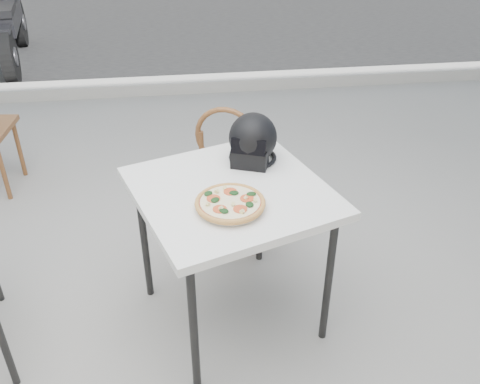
{
  "coord_description": "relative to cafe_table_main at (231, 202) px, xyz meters",
  "views": [
    {
      "loc": [
        0.22,
        -2.35,
        2.14
      ],
      "look_at": [
        0.47,
        -0.37,
        0.86
      ],
      "focal_mm": 40.0,
      "sensor_mm": 36.0,
      "label": 1
    }
  ],
  "objects": [
    {
      "name": "pizza",
      "position": [
        -0.02,
        -0.16,
        0.1
      ],
      "size": [
        0.32,
        0.32,
        0.04
      ],
      "rotation": [
        0.0,
        0.0,
        -0.04
      ],
      "color": "tan",
      "rests_on": "plate"
    },
    {
      "name": "plate",
      "position": [
        -0.02,
        -0.16,
        0.08
      ],
      "size": [
        0.33,
        0.33,
        0.02
      ],
      "rotation": [
        0.0,
        0.0,
        -0.2
      ],
      "color": "white",
      "rests_on": "cafe_table_main"
    },
    {
      "name": "helmet",
      "position": [
        0.14,
        0.26,
        0.18
      ],
      "size": [
        0.31,
        0.32,
        0.25
      ],
      "rotation": [
        0.0,
        0.0,
        -0.35
      ],
      "color": "black",
      "rests_on": "cafe_table_main"
    },
    {
      "name": "cafe_table_main",
      "position": [
        0.0,
        0.0,
        0.0
      ],
      "size": [
        1.08,
        1.08,
        0.81
      ],
      "rotation": [
        0.0,
        0.0,
        0.33
      ],
      "color": "white",
      "rests_on": "ground"
    },
    {
      "name": "curb",
      "position": [
        -0.44,
        3.26,
        -0.68
      ],
      "size": [
        30.0,
        0.25,
        0.12
      ],
      "primitive_type": "cube",
      "color": "#ACA9A1",
      "rests_on": "ground"
    },
    {
      "name": "motorcycle",
      "position": [
        -2.03,
        4.37,
        -0.3
      ],
      "size": [
        0.52,
        1.97,
        0.98
      ],
      "rotation": [
        0.0,
        0.0,
        0.14
      ],
      "color": "black",
      "rests_on": "street_asphalt"
    },
    {
      "name": "ground",
      "position": [
        -0.44,
        0.26,
        -0.74
      ],
      "size": [
        80.0,
        80.0,
        0.0
      ],
      "primitive_type": "plane",
      "color": "#999691",
      "rests_on": "ground"
    },
    {
      "name": "cafe_chair_main",
      "position": [
        0.07,
        0.62,
        -0.19
      ],
      "size": [
        0.49,
        0.49,
        0.98
      ],
      "rotation": [
        0.0,
        0.0,
        2.73
      ],
      "color": "brown",
      "rests_on": "ground"
    },
    {
      "name": "street_asphalt",
      "position": [
        -0.44,
        7.26,
        -0.73
      ],
      "size": [
        30.0,
        8.0,
        0.0
      ],
      "primitive_type": "cube",
      "color": "black",
      "rests_on": "ground"
    }
  ]
}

